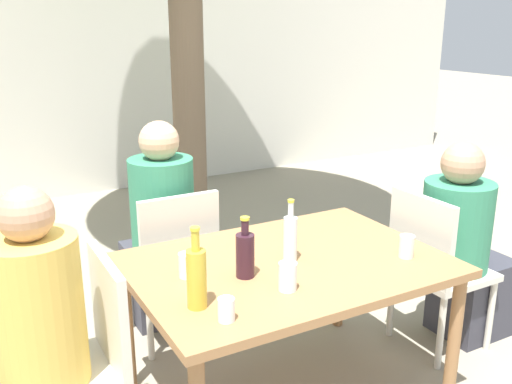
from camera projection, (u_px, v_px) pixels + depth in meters
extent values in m
cube|color=silver|center=(80.00, 59.00, 5.73)|extent=(10.00, 0.08, 2.80)
cylinder|color=brown|center=(188.00, 89.00, 4.23)|extent=(0.25, 0.25, 2.56)
cube|color=#996B42|center=(288.00, 265.00, 2.61)|extent=(1.41, 0.99, 0.04)
cylinder|color=#996B42|center=(454.00, 343.00, 2.65)|extent=(0.06, 0.06, 0.68)
cylinder|color=#996B42|center=(127.00, 327.00, 2.78)|extent=(0.06, 0.06, 0.68)
cylinder|color=#996B42|center=(340.00, 273.00, 3.38)|extent=(0.06, 0.06, 0.68)
cube|color=beige|center=(63.00, 380.00, 2.21)|extent=(0.44, 0.44, 0.04)
cube|color=beige|center=(109.00, 312.00, 2.23)|extent=(0.04, 0.44, 0.45)
cube|color=beige|center=(444.00, 272.00, 3.16)|extent=(0.44, 0.44, 0.04)
cube|color=beige|center=(421.00, 237.00, 3.00)|extent=(0.04, 0.44, 0.45)
cylinder|color=beige|center=(490.00, 315.00, 3.15)|extent=(0.04, 0.04, 0.42)
cylinder|color=beige|center=(439.00, 288.00, 3.47)|extent=(0.04, 0.04, 0.42)
cylinder|color=beige|center=(441.00, 333.00, 2.98)|extent=(0.04, 0.04, 0.42)
cylinder|color=beige|center=(391.00, 302.00, 3.30)|extent=(0.04, 0.04, 0.42)
cube|color=beige|center=(169.00, 265.00, 3.24)|extent=(0.44, 0.44, 0.04)
cube|color=beige|center=(180.00, 237.00, 3.00)|extent=(0.44, 0.04, 0.45)
cylinder|color=beige|center=(188.00, 282.00, 3.55)|extent=(0.04, 0.04, 0.42)
cylinder|color=beige|center=(129.00, 296.00, 3.38)|extent=(0.04, 0.04, 0.42)
cylinder|color=beige|center=(214.00, 308.00, 3.23)|extent=(0.04, 0.04, 0.42)
cylinder|color=beige|center=(150.00, 325.00, 3.06)|extent=(0.04, 0.04, 0.42)
cylinder|color=gold|center=(38.00, 312.00, 2.09)|extent=(0.34, 0.34, 0.58)
sphere|color=tan|center=(25.00, 214.00, 1.98)|extent=(0.20, 0.20, 0.20)
cube|color=#383842|center=(472.00, 296.00, 3.34)|extent=(0.40, 0.34, 0.46)
cylinder|color=#337F5B|center=(456.00, 225.00, 3.11)|extent=(0.38, 0.38, 0.49)
sphere|color=tan|center=(463.00, 163.00, 3.01)|extent=(0.23, 0.23, 0.23)
cube|color=#383842|center=(155.00, 282.00, 3.52)|extent=(0.32, 0.40, 0.46)
cylinder|color=#337F5B|center=(162.00, 210.00, 3.20)|extent=(0.36, 0.36, 0.59)
sphere|color=tan|center=(159.00, 141.00, 3.08)|extent=(0.22, 0.22, 0.22)
cylinder|color=#331923|center=(245.00, 256.00, 2.42)|extent=(0.08, 0.08, 0.19)
cylinder|color=#331923|center=(245.00, 227.00, 2.38)|extent=(0.03, 0.03, 0.07)
cylinder|color=gold|center=(245.00, 218.00, 2.37)|extent=(0.04, 0.04, 0.01)
cylinder|color=silver|center=(291.00, 240.00, 2.57)|extent=(0.06, 0.06, 0.21)
cylinder|color=silver|center=(291.00, 210.00, 2.53)|extent=(0.03, 0.03, 0.07)
cylinder|color=gold|center=(292.00, 201.00, 2.52)|extent=(0.03, 0.03, 0.01)
cylinder|color=gold|center=(197.00, 279.00, 2.15)|extent=(0.08, 0.08, 0.23)
cylinder|color=gold|center=(195.00, 241.00, 2.11)|extent=(0.03, 0.03, 0.08)
cylinder|color=gold|center=(195.00, 229.00, 2.10)|extent=(0.04, 0.04, 0.01)
cylinder|color=white|center=(226.00, 310.00, 2.08)|extent=(0.06, 0.06, 0.09)
cylinder|color=silver|center=(407.00, 246.00, 2.63)|extent=(0.07, 0.07, 0.11)
cylinder|color=white|center=(288.00, 277.00, 2.31)|extent=(0.08, 0.08, 0.12)
cylinder|color=silver|center=(187.00, 265.00, 2.43)|extent=(0.07, 0.07, 0.11)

